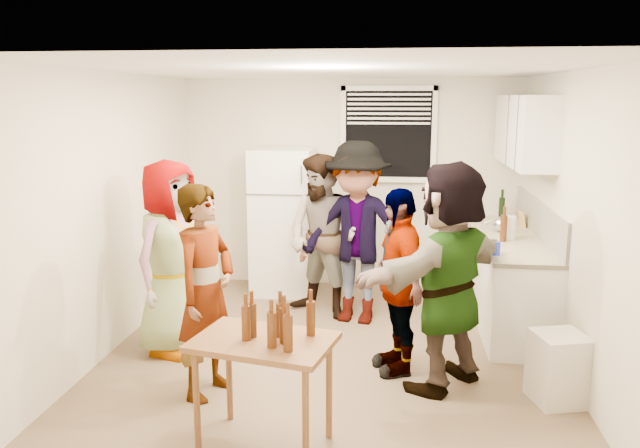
# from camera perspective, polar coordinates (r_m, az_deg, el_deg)

# --- Properties ---
(room) EXTENTS (4.00, 4.50, 2.50)m
(room) POSITION_cam_1_polar(r_m,az_deg,el_deg) (5.70, 0.93, -12.08)
(room) COLOR silver
(room) RESTS_ON ground
(window) EXTENTS (1.12, 0.10, 1.06)m
(window) POSITION_cam_1_polar(r_m,az_deg,el_deg) (7.41, 6.26, 8.14)
(window) COLOR white
(window) RESTS_ON room
(refrigerator) EXTENTS (0.70, 0.70, 1.70)m
(refrigerator) POSITION_cam_1_polar(r_m,az_deg,el_deg) (7.33, -3.37, 0.26)
(refrigerator) COLOR white
(refrigerator) RESTS_ON ground
(counter_lower) EXTENTS (0.60, 2.20, 0.86)m
(counter_lower) POSITION_cam_1_polar(r_m,az_deg,el_deg) (6.71, 16.65, -4.98)
(counter_lower) COLOR white
(counter_lower) RESTS_ON ground
(countertop) EXTENTS (0.64, 2.22, 0.04)m
(countertop) POSITION_cam_1_polar(r_m,az_deg,el_deg) (6.60, 16.88, -1.23)
(countertop) COLOR beige
(countertop) RESTS_ON counter_lower
(backsplash) EXTENTS (0.03, 2.20, 0.36)m
(backsplash) POSITION_cam_1_polar(r_m,az_deg,el_deg) (6.61, 19.41, 0.41)
(backsplash) COLOR beige
(backsplash) RESTS_ON countertop
(upper_cabinets) EXTENTS (0.34, 1.60, 0.70)m
(upper_cabinets) POSITION_cam_1_polar(r_m,az_deg,el_deg) (6.68, 18.24, 8.13)
(upper_cabinets) COLOR white
(upper_cabinets) RESTS_ON room
(kettle) EXTENTS (0.27, 0.24, 0.19)m
(kettle) POSITION_cam_1_polar(r_m,az_deg,el_deg) (6.78, 16.18, -0.67)
(kettle) COLOR silver
(kettle) RESTS_ON countertop
(paper_towel) EXTENTS (0.11, 0.11, 0.23)m
(paper_towel) POSITION_cam_1_polar(r_m,az_deg,el_deg) (6.45, 16.93, -1.34)
(paper_towel) COLOR white
(paper_towel) RESTS_ON countertop
(wine_bottle) EXTENTS (0.07, 0.07, 0.27)m
(wine_bottle) POSITION_cam_1_polar(r_m,az_deg,el_deg) (7.39, 16.21, 0.30)
(wine_bottle) COLOR black
(wine_bottle) RESTS_ON countertop
(beer_bottle_counter) EXTENTS (0.07, 0.07, 0.25)m
(beer_bottle_counter) POSITION_cam_1_polar(r_m,az_deg,el_deg) (6.34, 16.37, -1.53)
(beer_bottle_counter) COLOR #47230C
(beer_bottle_counter) RESTS_ON countertop
(blue_cup) EXTENTS (0.09, 0.09, 0.12)m
(blue_cup) POSITION_cam_1_polar(r_m,az_deg,el_deg) (5.78, 15.68, -2.72)
(blue_cup) COLOR #1A2BD0
(blue_cup) RESTS_ON countertop
(picture_frame) EXTENTS (0.02, 0.19, 0.16)m
(picture_frame) POSITION_cam_1_polar(r_m,az_deg,el_deg) (7.10, 17.99, 0.41)
(picture_frame) COLOR #EDB345
(picture_frame) RESTS_ON countertop
(trash_bin) EXTENTS (0.45, 0.45, 0.54)m
(trash_bin) POSITION_cam_1_polar(r_m,az_deg,el_deg) (5.17, 20.97, -12.41)
(trash_bin) COLOR beige
(trash_bin) RESTS_ON ground
(serving_table) EXTENTS (0.99, 0.77, 0.75)m
(serving_table) POSITION_cam_1_polar(r_m,az_deg,el_deg) (4.44, -5.03, -19.43)
(serving_table) COLOR brown
(serving_table) RESTS_ON ground
(beer_bottle_table) EXTENTS (0.06, 0.06, 0.23)m
(beer_bottle_table) POSITION_cam_1_polar(r_m,az_deg,el_deg) (4.04, -3.28, -10.79)
(beer_bottle_table) COLOR #47230C
(beer_bottle_table) RESTS_ON serving_table
(red_cup) EXTENTS (0.08, 0.08, 0.11)m
(red_cup) POSITION_cam_1_polar(r_m,az_deg,el_deg) (4.17, -3.55, -10.03)
(red_cup) COLOR red
(red_cup) RESTS_ON serving_table
(guest_grey) EXTENTS (1.94, 1.42, 0.56)m
(guest_grey) POSITION_cam_1_polar(r_m,az_deg,el_deg) (6.00, -13.04, -11.15)
(guest_grey) COLOR gray
(guest_grey) RESTS_ON ground
(guest_stripe) EXTENTS (1.76, 1.11, 0.40)m
(guest_stripe) POSITION_cam_1_polar(r_m,az_deg,el_deg) (5.16, -10.08, -14.90)
(guest_stripe) COLOR #141933
(guest_stripe) RESTS_ON ground
(guest_back_left) EXTENTS (1.58, 1.90, 0.65)m
(guest_back_left) POSITION_cam_1_polar(r_m,az_deg,el_deg) (6.72, 0.26, -8.29)
(guest_back_left) COLOR brown
(guest_back_left) RESTS_ON ground
(guest_back_right) EXTENTS (1.56, 2.06, 0.69)m
(guest_back_right) POSITION_cam_1_polar(r_m,az_deg,el_deg) (6.58, 3.28, -8.76)
(guest_back_right) COLOR #45454A
(guest_back_right) RESTS_ON ground
(guest_black) EXTENTS (1.77, 1.35, 0.38)m
(guest_black) POSITION_cam_1_polar(r_m,az_deg,el_deg) (5.51, 6.96, -13.04)
(guest_black) COLOR black
(guest_black) RESTS_ON ground
(guest_orange) EXTENTS (2.48, 2.46, 0.54)m
(guest_orange) POSITION_cam_1_polar(r_m,az_deg,el_deg) (5.31, 11.25, -14.16)
(guest_orange) COLOR #C5623B
(guest_orange) RESTS_ON ground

